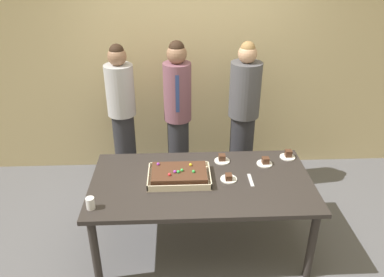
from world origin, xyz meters
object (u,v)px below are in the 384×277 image
plated_slice_near_left (288,155)px  plated_slice_far_right (222,159)px  plated_slice_near_right (229,178)px  drink_cup_nearest (90,203)px  cake_server_utensil (251,180)px  party_table (202,188)px  person_green_shirt_behind (243,116)px  person_striped_tie_right (122,115)px  plated_slice_far_left (265,162)px  sheet_cake (179,175)px  person_serving_front (178,113)px

plated_slice_near_left → plated_slice_far_right: 0.66m
plated_slice_near_right → drink_cup_nearest: (-1.15, -0.36, 0.03)m
cake_server_utensil → drink_cup_nearest: bearing=-165.9°
party_table → person_green_shirt_behind: bearing=62.5°
person_striped_tie_right → person_green_shirt_behind: bearing=55.7°
plated_slice_far_left → cake_server_utensil: plated_slice_far_left is taller
party_table → sheet_cake: size_ratio=3.54×
person_striped_tie_right → person_serving_front: bearing=55.6°
plated_slice_far_right → drink_cup_nearest: drink_cup_nearest is taller
drink_cup_nearest → person_green_shirt_behind: bearing=43.6°
drink_cup_nearest → cake_server_utensil: 1.39m
sheet_cake → cake_server_utensil: 0.64m
person_green_shirt_behind → plated_slice_far_left: bearing=43.8°
party_table → sheet_cake: sheet_cake is taller
plated_slice_near_right → party_table: bearing=-178.3°
party_table → drink_cup_nearest: 0.98m
sheet_cake → party_table: bearing=-11.5°
cake_server_utensil → sheet_cake: bearing=175.0°
drink_cup_nearest → person_striped_tie_right: person_striped_tie_right is taller
plated_slice_far_left → plated_slice_far_right: plated_slice_far_left is taller
plated_slice_near_right → person_striped_tie_right: (-1.06, 1.11, 0.14)m
plated_slice_near_left → cake_server_utensil: bearing=-138.2°
sheet_cake → cake_server_utensil: bearing=-5.0°
plated_slice_far_right → person_green_shirt_behind: size_ratio=0.09×
plated_slice_far_left → plated_slice_near_left: bearing=24.8°
party_table → person_serving_front: 1.12m
plated_slice_near_right → person_serving_front: size_ratio=0.09×
drink_cup_nearest → person_serving_front: (0.71, 1.42, 0.14)m
plated_slice_near_right → plated_slice_far_right: 0.33m
plated_slice_far_right → person_serving_front: person_serving_front is taller
drink_cup_nearest → person_green_shirt_behind: 1.99m
plated_slice_far_left → plated_slice_far_right: (-0.41, 0.07, -0.00)m
person_green_shirt_behind → party_table: bearing=9.2°
sheet_cake → plated_slice_near_right: (0.44, -0.03, -0.02)m
person_striped_tie_right → plated_slice_near_left: bearing=36.5°
plated_slice_far_left → person_serving_front: bearing=135.5°
person_serving_front → person_striped_tie_right: person_serving_front is taller
party_table → plated_slice_near_left: (0.88, 0.38, 0.10)m
party_table → plated_slice_near_left: size_ratio=13.17×
plated_slice_near_left → plated_slice_far_left: size_ratio=1.00×
party_table → sheet_cake: 0.23m
drink_cup_nearest → person_serving_front: size_ratio=0.06×
plated_slice_near_right → person_serving_front: bearing=112.5°
plated_slice_near_left → plated_slice_near_right: 0.74m
plated_slice_near_right → person_green_shirt_behind: person_green_shirt_behind is taller
cake_server_utensil → person_green_shirt_behind: person_green_shirt_behind is taller
plated_slice_far_left → sheet_cake: bearing=-165.0°
plated_slice_near_left → drink_cup_nearest: 1.93m
person_serving_front → party_table: bearing=10.5°
party_table → person_serving_front: bearing=100.5°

